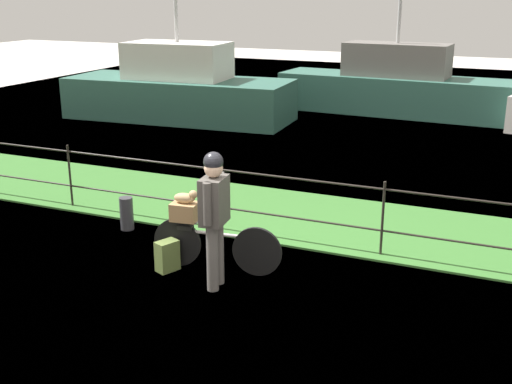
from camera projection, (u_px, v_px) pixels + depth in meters
The scene contains 12 objects.
ground_plane at pixel (229, 304), 7.35m from camera, with size 60.00×60.00×0.00m, color beige.
grass_strip at pixel (313, 219), 10.00m from camera, with size 27.00×2.40×0.03m, color #38702D.
harbor_water at pixel (399, 134), 15.87m from camera, with size 30.00×30.00×0.00m, color #60849E.
iron_fence at pixel (292, 201), 8.95m from camera, with size 18.04×0.04×1.05m.
bicycle_main at pixel (215, 245), 8.13m from camera, with size 1.71×0.27×0.64m.
wooden_crate at pixel (185, 211), 8.12m from camera, with size 0.34×0.26×0.23m, color #A87F51.
terrier_dog at pixel (186, 197), 8.05m from camera, with size 0.32×0.17×0.18m.
cyclist_person at pixel (214, 208), 7.47m from camera, with size 0.30×0.54×1.68m.
backpack_on_paving at pixel (167, 256), 8.16m from camera, with size 0.28×0.18×0.40m, color olive.
mooring_bollard at pixel (127, 213), 9.55m from camera, with size 0.20×0.20×0.50m, color #38383D.
moored_boat_mid at pixel (395, 88), 18.29m from camera, with size 6.71×2.06×3.59m.
moored_boat_far at pixel (179, 91), 17.51m from camera, with size 6.30×2.52×3.68m.
Camera 1 is at (2.91, -5.94, 3.46)m, focal length 44.91 mm.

